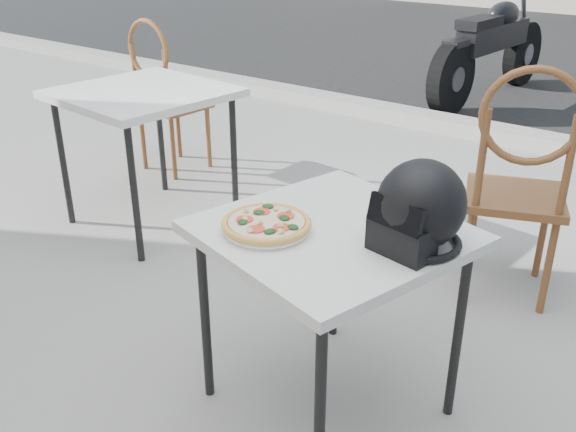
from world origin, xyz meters
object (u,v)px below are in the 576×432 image
Objects in this scene: cafe_table_main at (331,246)px; cafe_table_side at (143,102)px; pizza at (267,223)px; motorcycle at (492,49)px; plate at (267,229)px; cafe_chair_side at (163,89)px; cafe_chair_main at (520,174)px; helmet at (419,210)px.

cafe_table_main is 1.03× the size of cafe_table_side.
motorcycle reaches higher than pizza.
motorcycle is (-1.08, 4.83, -0.28)m from pizza.
pizza is at bearing -28.24° from cafe_table_side.
plate is 0.02m from pizza.
cafe_table_main is 4.85m from motorcycle.
cafe_table_side is at bearing 133.72° from cafe_chair_side.
pizza is 1.77m from cafe_table_side.
cafe_table_side is 0.41× the size of motorcycle.
plate is at bearing 148.04° from cafe_chair_side.
cafe_chair_main is 1.24× the size of cafe_table_side.
cafe_table_side is (-1.56, 0.84, -0.03)m from pizza.
cafe_chair_side reaches higher than plate.
cafe_chair_side is at bearing -102.73° from motorcycle.
cafe_chair_side reaches higher than helmet.
motorcycle is (-1.51, 4.63, -0.37)m from helmet.
pizza is 0.35× the size of cafe_chair_side.
cafe_table_main is at bearing 41.95° from pizza.
plate is at bearing -28.25° from cafe_table_side.
motorcycle is at bearing -88.60° from cafe_chair_main.
cafe_table_main is 0.87× the size of cafe_chair_side.
cafe_table_main is 0.23m from plate.
pizza is 0.33× the size of cafe_chair_main.
cafe_table_side is at bearing -92.47° from motorcycle.
motorcycle is at bearing 102.57° from pizza.
pizza is at bearing -72.99° from motorcycle.
pizza is 4.96m from motorcycle.
motorcycle is (-1.08, 4.83, -0.26)m from plate.
cafe_table_main is 2.67× the size of plate.
plate is at bearing -72.99° from motorcycle.
motorcycle reaches higher than cafe_table_main.
pizza is (0.00, 0.00, 0.02)m from plate.
cafe_chair_main reaches higher than pizza.
plate is at bearing 50.89° from cafe_chair_main.
plate is 0.33× the size of cafe_chair_side.
helmet is 0.36× the size of cafe_table_side.
cafe_chair_side is (-2.11, 1.48, -0.16)m from pizza.
cafe_table_main is 0.24m from pizza.
cafe_chair_main is at bearing 12.42° from cafe_table_side.
cafe_table_side reaches higher than pizza.
helmet is 1.10m from cafe_chair_main.
pizza is at bearing -138.05° from cafe_table_main.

